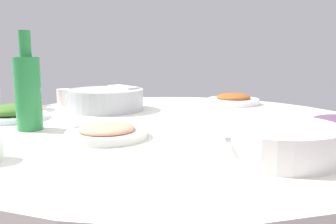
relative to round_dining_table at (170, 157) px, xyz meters
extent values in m
cylinder|color=silver|center=(0.00, 0.00, 0.09)|extent=(1.35, 1.35, 0.04)
cylinder|color=#B2B5BA|center=(-0.26, 0.26, 0.15)|extent=(0.30, 0.30, 0.08)
ellipsoid|color=white|center=(-0.26, 0.26, 0.16)|extent=(0.24, 0.24, 0.09)
cube|color=white|center=(-0.20, 0.31, 0.20)|extent=(0.14, 0.15, 0.01)
cylinder|color=white|center=(0.23, -0.34, 0.15)|extent=(0.29, 0.29, 0.07)
cylinder|color=#331F10|center=(0.23, -0.34, 0.14)|extent=(0.25, 0.25, 0.05)
cylinder|color=silver|center=(0.23, -0.34, 0.17)|extent=(0.25, 0.22, 0.01)
cylinder|color=white|center=(0.26, 0.44, 0.12)|extent=(0.22, 0.22, 0.02)
ellipsoid|color=#944A1B|center=(0.26, 0.44, 0.14)|extent=(0.15, 0.15, 0.04)
cylinder|color=silver|center=(-0.54, 0.05, 0.12)|extent=(0.23, 0.23, 0.02)
ellipsoid|color=#3D6A24|center=(-0.54, 0.05, 0.14)|extent=(0.15, 0.15, 0.04)
cylinder|color=silver|center=(-0.16, -0.20, 0.12)|extent=(0.21, 0.21, 0.02)
ellipsoid|color=#E29572|center=(-0.16, -0.20, 0.14)|extent=(0.15, 0.15, 0.03)
cylinder|color=#288540|center=(-0.41, -0.11, 0.22)|extent=(0.07, 0.07, 0.21)
cylinder|color=#288540|center=(-0.41, -0.11, 0.36)|extent=(0.03, 0.03, 0.07)
cylinder|color=silver|center=(-0.47, 0.38, 0.15)|extent=(0.06, 0.06, 0.07)
camera|label=1|loc=(0.03, -1.10, 0.33)|focal=37.46mm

